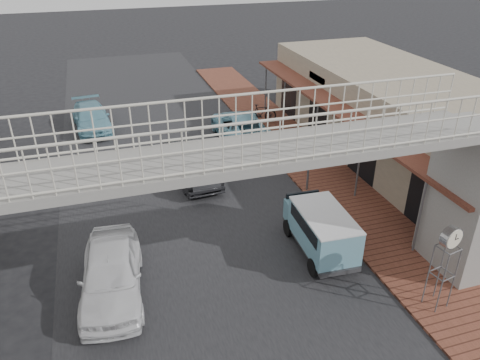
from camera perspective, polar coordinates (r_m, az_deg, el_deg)
ground at (r=17.30m, az=-4.80°, el=-7.20°), size 120.00×120.00×0.00m
road_strip at (r=17.30m, az=-4.80°, el=-7.18°), size 10.00×60.00×0.01m
sidewalk at (r=21.68m, az=10.28°, el=0.36°), size 3.00×40.00×0.10m
shophouse_row at (r=23.94m, az=19.24°, el=7.06°), size 7.20×18.00×4.00m
footbridge at (r=12.30m, az=-1.12°, el=-5.39°), size 16.40×2.40×6.34m
white_hatchback at (r=15.00m, az=-15.45°, el=-10.92°), size 2.24×4.68×1.54m
dark_sedan at (r=21.13m, az=-5.89°, el=2.02°), size 1.92×4.61×1.48m
angkot_curb at (r=25.10m, az=0.14°, el=6.49°), size 2.62×5.40×1.48m
angkot_far at (r=27.90m, az=-17.63°, el=7.24°), size 2.31×4.76×1.33m
angkot_van at (r=16.26m, az=9.89°, el=-5.58°), size 1.72×3.50×1.68m
motorcycle_near at (r=23.66m, az=4.22°, el=4.71°), size 2.08×1.29×1.03m
motorcycle_far at (r=27.39m, az=2.60°, el=8.14°), size 1.87×0.69×1.10m
street_clock at (r=14.26m, az=24.24°, el=-6.80°), size 0.71×0.62×2.76m
arrow_sign at (r=19.85m, az=10.11°, el=4.94°), size 1.65×1.09×2.74m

